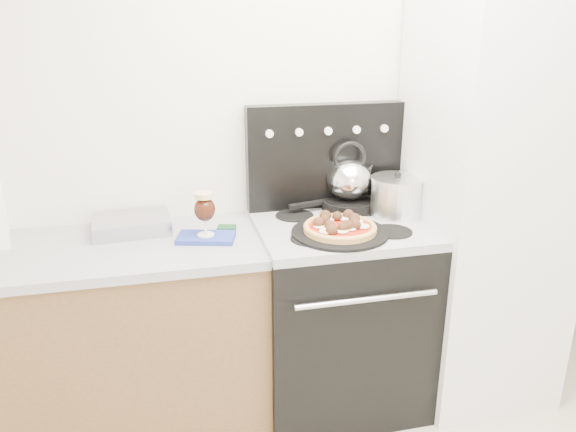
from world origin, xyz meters
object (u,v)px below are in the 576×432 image
object	(u,v)px
oven_mitt	(206,238)
stock_pot	(396,197)
pizza	(340,226)
tea_kettle	(349,176)
base_cabinet	(98,346)
skillet	(348,204)
beer_glass	(205,214)
stove_body	(338,318)
fridge	(484,208)
pizza_pan	(340,232)

from	to	relation	value
oven_mitt	stock_pot	xyz separation A→B (m)	(0.90, 0.06, 0.10)
pizza	tea_kettle	size ratio (longest dim) A/B	1.31
base_cabinet	pizza	world-z (taller)	pizza
skillet	tea_kettle	size ratio (longest dim) A/B	1.09
base_cabinet	oven_mitt	world-z (taller)	oven_mitt
beer_glass	stove_body	bearing A→B (deg)	0.38
base_cabinet	stove_body	bearing A→B (deg)	-1.30
base_cabinet	pizza	bearing A→B (deg)	-7.71
oven_mitt	pizza	size ratio (longest dim) A/B	0.78
fridge	beer_glass	distance (m)	1.31
tea_kettle	pizza	bearing A→B (deg)	-99.58
stock_pot	skillet	bearing A→B (deg)	144.48
fridge	pizza	bearing A→B (deg)	-172.87
skillet	stock_pot	distance (m)	0.24
fridge	pizza_pan	size ratio (longest dim) A/B	4.54
stove_body	pizza	distance (m)	0.53
fridge	beer_glass	xyz separation A→B (m)	(-1.31, 0.02, 0.07)
beer_glass	pizza	world-z (taller)	beer_glass
base_cabinet	skillet	bearing A→B (deg)	7.98
stock_pot	oven_mitt	bearing A→B (deg)	-175.92
oven_mitt	pizza_pan	world-z (taller)	pizza_pan
pizza	skillet	xyz separation A→B (m)	(0.15, 0.31, -0.01)
base_cabinet	tea_kettle	xyz separation A→B (m)	(1.21, 0.17, 0.66)
base_cabinet	pizza_pan	xyz separation A→B (m)	(1.06, -0.14, 0.50)
stove_body	beer_glass	distance (m)	0.84
fridge	stock_pot	distance (m)	0.42
pizza_pan	stock_pot	bearing A→B (deg)	28.05
stove_body	pizza_pan	size ratio (longest dim) A/B	2.10
base_cabinet	pizza_pan	distance (m)	1.18
beer_glass	skillet	world-z (taller)	beer_glass
skillet	tea_kettle	world-z (taller)	tea_kettle
pizza_pan	skillet	world-z (taller)	skillet
pizza	beer_glass	bearing A→B (deg)	168.52
pizza	stock_pot	distance (m)	0.38
oven_mitt	skillet	size ratio (longest dim) A/B	0.93
oven_mitt	fridge	bearing A→B (deg)	-0.92
stove_body	stock_pot	distance (m)	0.64
fridge	oven_mitt	distance (m)	1.31
stove_body	fridge	xyz separation A→B (m)	(0.70, -0.03, 0.51)
oven_mitt	stock_pot	bearing A→B (deg)	4.08
pizza	skillet	size ratio (longest dim) A/B	1.20
stove_body	stock_pot	world-z (taller)	stock_pot
pizza_pan	skillet	size ratio (longest dim) A/B	1.60
pizza_pan	tea_kettle	bearing A→B (deg)	64.90
pizza_pan	stock_pot	xyz separation A→B (m)	(0.33, 0.18, 0.08)
stock_pot	beer_glass	bearing A→B (deg)	-175.92
pizza	pizza_pan	bearing A→B (deg)	0.00
fridge	beer_glass	world-z (taller)	fridge
oven_mitt	pizza	bearing A→B (deg)	-11.48
pizza	skillet	bearing A→B (deg)	64.90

